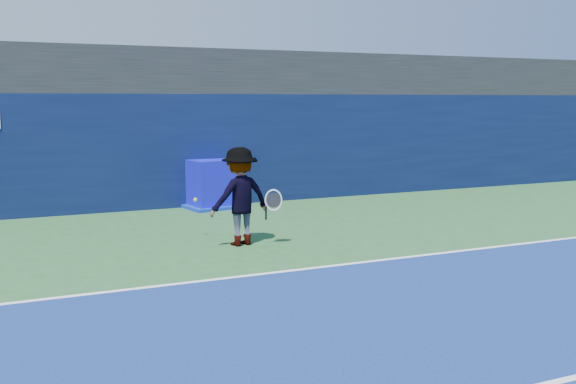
{
  "coord_description": "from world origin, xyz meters",
  "views": [
    {
      "loc": [
        -4.62,
        -6.56,
        2.86
      ],
      "look_at": [
        0.53,
        5.2,
        1.0
      ],
      "focal_mm": 40.0,
      "sensor_mm": 36.0,
      "label": 1
    }
  ],
  "objects": [
    {
      "name": "ground",
      "position": [
        0.0,
        0.0,
        0.0
      ],
      "size": [
        80.0,
        80.0,
        0.0
      ],
      "primitive_type": "plane",
      "color": "#285A2C",
      "rests_on": "ground"
    },
    {
      "name": "baseline",
      "position": [
        0.0,
        3.0,
        0.01
      ],
      "size": [
        24.0,
        0.1,
        0.01
      ],
      "primitive_type": "cube",
      "color": "white",
      "rests_on": "ground"
    },
    {
      "name": "stadium_band",
      "position": [
        0.0,
        11.5,
        3.6
      ],
      "size": [
        36.0,
        3.0,
        1.2
      ],
      "primitive_type": "cube",
      "color": "black",
      "rests_on": "back_wall_assembly"
    },
    {
      "name": "back_wall_assembly",
      "position": [
        -0.0,
        10.5,
        1.5
      ],
      "size": [
        36.0,
        1.03,
        3.0
      ],
      "color": "#0A1439",
      "rests_on": "ground"
    },
    {
      "name": "equipment_cart",
      "position": [
        0.25,
        9.75,
        0.58
      ],
      "size": [
        1.57,
        1.57,
        1.28
      ],
      "color": "#120EC6",
      "rests_on": "ground"
    },
    {
      "name": "tennis_player",
      "position": [
        -0.49,
        5.22,
        0.97
      ],
      "size": [
        1.45,
        0.92,
        1.93
      ],
      "color": "silver",
      "rests_on": "ground"
    },
    {
      "name": "tennis_ball",
      "position": [
        -1.13,
        6.18,
        0.81
      ],
      "size": [
        0.08,
        0.08,
        0.08
      ],
      "color": "#C8CF17",
      "rests_on": "ground"
    }
  ]
}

